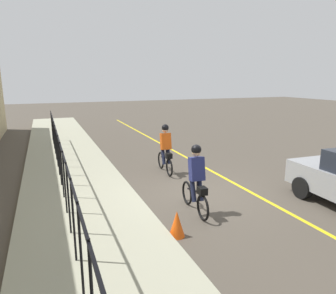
# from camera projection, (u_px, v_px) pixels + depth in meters

# --- Properties ---
(ground_plane) EXTENTS (80.00, 80.00, 0.00)m
(ground_plane) POSITION_uv_depth(u_px,v_px,m) (199.00, 195.00, 9.18)
(ground_plane) COLOR #4B4339
(lane_line_centre) EXTENTS (36.00, 0.12, 0.01)m
(lane_line_centre) POSITION_uv_depth(u_px,v_px,m) (244.00, 188.00, 9.77)
(lane_line_centre) COLOR yellow
(lane_line_centre) RESTS_ON ground
(sidewalk) EXTENTS (40.00, 3.20, 0.15)m
(sidewalk) POSITION_uv_depth(u_px,v_px,m) (83.00, 211.00, 7.92)
(sidewalk) COLOR #9B9B83
(sidewalk) RESTS_ON ground
(iron_fence) EXTENTS (17.84, 0.04, 1.60)m
(iron_fence) POSITION_uv_depth(u_px,v_px,m) (61.00, 160.00, 8.42)
(iron_fence) COLOR black
(iron_fence) RESTS_ON sidewalk
(cyclist_lead) EXTENTS (1.71, 0.38, 1.83)m
(cyclist_lead) POSITION_uv_depth(u_px,v_px,m) (166.00, 149.00, 11.20)
(cyclist_lead) COLOR black
(cyclist_lead) RESTS_ON ground
(cyclist_follow) EXTENTS (1.71, 0.38, 1.83)m
(cyclist_follow) POSITION_uv_depth(u_px,v_px,m) (196.00, 180.00, 7.80)
(cyclist_follow) COLOR black
(cyclist_follow) RESTS_ON ground
(traffic_cone_near) EXTENTS (0.36, 0.36, 0.60)m
(traffic_cone_near) POSITION_uv_depth(u_px,v_px,m) (177.00, 224.00, 6.74)
(traffic_cone_near) COLOR #F15411
(traffic_cone_near) RESTS_ON ground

